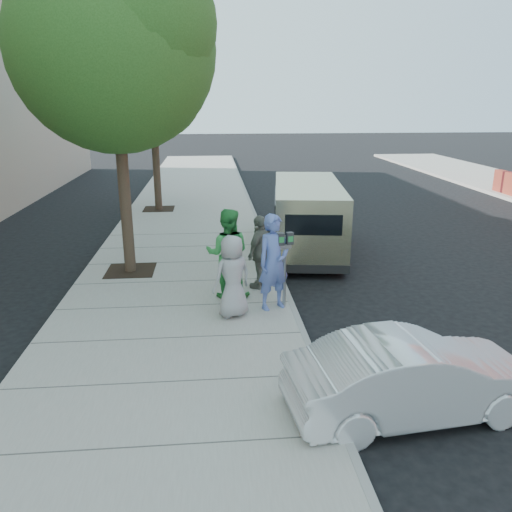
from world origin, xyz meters
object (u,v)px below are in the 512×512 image
object	(u,v)px
person_gray_shirt	(232,276)
person_striped_polo	(260,252)
sedan	(414,377)
van	(307,216)
tree_far	(153,84)
tree_near	(115,41)
person_officer	(274,262)
person_green_shirt	(228,254)
parking_meter	(285,254)

from	to	relation	value
person_gray_shirt	person_striped_polo	size ratio (longest dim) A/B	0.98
sedan	person_striped_polo	world-z (taller)	person_striped_polo
van	person_gray_shirt	bearing A→B (deg)	-109.03
tree_far	van	xyz separation A→B (m)	(4.82, -5.80, -3.81)
person_gray_shirt	sedan	bearing A→B (deg)	97.95
van	person_gray_shirt	xyz separation A→B (m)	(-2.40, -4.81, -0.09)
tree_far	van	distance (m)	8.45
tree_near	person_gray_shirt	world-z (taller)	tree_near
van	person_officer	world-z (taller)	person_officer
person_gray_shirt	person_officer	bearing A→B (deg)	172.58
person_green_shirt	person_gray_shirt	bearing A→B (deg)	101.58
van	tree_near	bearing A→B (deg)	-151.96
person_officer	person_green_shirt	size ratio (longest dim) A/B	1.01
tree_near	person_gray_shirt	bearing A→B (deg)	-51.18
tree_far	person_striped_polo	distance (m)	10.34
tree_far	sedan	world-z (taller)	tree_far
person_green_shirt	person_striped_polo	size ratio (longest dim) A/B	1.16
parking_meter	person_gray_shirt	distance (m)	1.19
person_gray_shirt	person_striped_polo	xyz separation A→B (m)	(0.71, 1.55, 0.02)
sedan	person_gray_shirt	distance (m)	4.11
parking_meter	person_striped_polo	size ratio (longest dim) A/B	0.94
van	person_officer	size ratio (longest dim) A/B	2.83
tree_far	parking_meter	xyz separation A→B (m)	(3.50, -10.26, -3.57)
tree_near	van	bearing A→B (deg)	20.49
person_officer	person_striped_polo	size ratio (longest dim) A/B	1.17
sedan	person_striped_polo	size ratio (longest dim) A/B	2.11
parking_meter	person_striped_polo	bearing A→B (deg)	96.36
parking_meter	sedan	bearing A→B (deg)	-81.76
person_officer	person_gray_shirt	distance (m)	0.93
person_officer	person_green_shirt	world-z (taller)	person_officer
person_striped_polo	person_gray_shirt	bearing A→B (deg)	10.21
tree_near	parking_meter	world-z (taller)	tree_near
tree_near	tree_far	distance (m)	7.63
tree_far	tree_near	bearing A→B (deg)	-90.00
tree_near	van	xyz separation A→B (m)	(4.82, 1.80, -4.47)
tree_far	van	size ratio (longest dim) A/B	1.15
sedan	person_gray_shirt	size ratio (longest dim) A/B	2.16
person_officer	person_gray_shirt	world-z (taller)	person_officer
sedan	person_green_shirt	xyz separation A→B (m)	(-2.43, 4.35, 0.54)
parking_meter	person_gray_shirt	world-z (taller)	person_gray_shirt
van	person_green_shirt	distance (m)	4.51
parking_meter	sedan	xyz separation A→B (m)	(1.29, -3.67, -0.72)
person_green_shirt	person_striped_polo	distance (m)	0.93
parking_meter	tree_near	bearing A→B (deg)	131.60
tree_far	person_green_shirt	world-z (taller)	tree_far
person_officer	person_striped_polo	world-z (taller)	person_officer
van	tree_far	bearing A→B (deg)	137.30
tree_near	person_officer	distance (m)	6.11
tree_near	person_green_shirt	xyz separation A→B (m)	(2.37, -1.98, -4.41)
parking_meter	person_green_shirt	size ratio (longest dim) A/B	0.81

